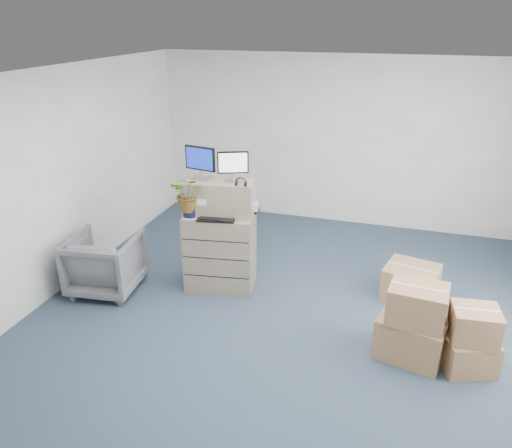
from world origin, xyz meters
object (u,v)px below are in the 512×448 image
object	(u,v)px
monitor_left	(200,161)
water_bottle	(229,204)
office_chair	(105,261)
keyboard	(216,219)
filing_cabinet_lower	(220,251)
monitor_right	(233,165)
potted_plant	(189,198)

from	to	relation	value
monitor_left	water_bottle	size ratio (longest dim) A/B	1.54
office_chair	keyboard	bearing A→B (deg)	-172.78
filing_cabinet_lower	monitor_left	world-z (taller)	monitor_left
monitor_left	water_bottle	distance (m)	0.65
monitor_right	office_chair	size ratio (longest dim) A/B	0.44
filing_cabinet_lower	keyboard	xyz separation A→B (m)	(0.03, -0.18, 0.52)
monitor_left	keyboard	xyz separation A→B (m)	(0.27, -0.21, -0.66)
monitor_right	potted_plant	xyz separation A→B (m)	(-0.49, -0.25, -0.40)
monitor_left	monitor_right	bearing A→B (deg)	14.51
keyboard	potted_plant	bearing A→B (deg)	171.65
office_chair	potted_plant	bearing A→B (deg)	-169.07
water_bottle	office_chair	distance (m)	1.78
filing_cabinet_lower	potted_plant	xyz separation A→B (m)	(-0.31, -0.19, 0.76)
keyboard	water_bottle	xyz separation A→B (m)	(0.09, 0.24, 0.12)
water_bottle	potted_plant	size ratio (longest dim) A/B	0.57
keyboard	potted_plant	world-z (taller)	potted_plant
monitor_right	keyboard	size ratio (longest dim) A/B	0.80
filing_cabinet_lower	monitor_left	bearing A→B (deg)	163.97
water_bottle	office_chair	size ratio (longest dim) A/B	0.32
monitor_left	office_chair	world-z (taller)	monitor_left
water_bottle	office_chair	xyz separation A→B (m)	(-1.50, -0.60, -0.73)
potted_plant	filing_cabinet_lower	bearing A→B (deg)	31.18
monitor_right	office_chair	distance (m)	2.09
monitor_left	keyboard	distance (m)	0.74
monitor_left	water_bottle	xyz separation A→B (m)	(0.36, 0.03, -0.54)
keyboard	filing_cabinet_lower	bearing A→B (deg)	89.28
office_chair	monitor_left	bearing A→B (deg)	-160.60
filing_cabinet_lower	monitor_right	xyz separation A→B (m)	(0.18, 0.06, 1.16)
filing_cabinet_lower	monitor_left	size ratio (longest dim) A/B	2.46
monitor_right	office_chair	world-z (taller)	monitor_right
monitor_left	office_chair	bearing A→B (deg)	-142.92
keyboard	water_bottle	distance (m)	0.28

